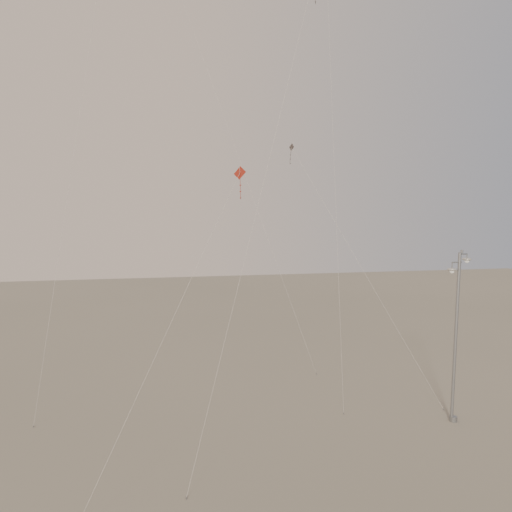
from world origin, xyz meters
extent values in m
plane|color=gray|center=(0.00, 0.00, 0.00)|extent=(160.00, 160.00, 0.00)
cylinder|color=gray|center=(9.16, 1.77, 0.15)|extent=(0.44, 0.44, 0.30)
cylinder|color=gray|center=(9.16, 1.77, 4.85)|extent=(0.43, 0.18, 9.70)
cylinder|color=gray|center=(9.41, 1.77, 9.75)|extent=(0.14, 0.14, 0.18)
cylinder|color=gray|center=(9.64, 1.86, 9.60)|extent=(0.49, 0.24, 0.07)
cylinder|color=gray|center=(9.88, 1.95, 9.45)|extent=(0.06, 0.06, 0.30)
ellipsoid|color=#BCBBB6|center=(9.88, 1.95, 9.30)|extent=(0.52, 0.52, 0.18)
cylinder|color=gray|center=(9.11, 1.78, 9.15)|extent=(0.60, 0.07, 0.07)
cylinder|color=gray|center=(8.81, 1.78, 8.95)|extent=(0.06, 0.06, 0.40)
ellipsoid|color=#BCBBB6|center=(8.81, 1.78, 8.75)|extent=(0.52, 0.52, 0.18)
cylinder|color=beige|center=(-11.32, 9.40, 18.64)|extent=(5.44, 5.47, 37.17)
cylinder|color=gray|center=(-14.03, 6.67, 0.05)|extent=(0.06, 0.06, 0.10)
cylinder|color=beige|center=(-2.13, 1.90, 13.14)|extent=(8.82, 9.00, 26.18)
cylinder|color=gray|center=(-6.53, -2.59, 0.05)|extent=(0.06, 0.06, 0.10)
cylinder|color=beige|center=(5.02, 9.94, 16.99)|extent=(3.07, 11.41, 33.88)
cylinder|color=gray|center=(3.49, 4.24, 0.05)|extent=(0.06, 0.06, 0.10)
cube|color=maroon|center=(-2.97, 3.37, 13.97)|extent=(0.58, 0.43, 0.69)
cylinder|color=maroon|center=(-2.91, 3.50, 13.14)|extent=(0.09, 0.17, 1.06)
cylinder|color=beige|center=(-6.91, -0.57, 7.01)|extent=(7.91, 7.89, 13.93)
cube|color=#2F2827|center=(4.16, 16.57, 17.45)|extent=(0.20, 0.66, 0.65)
cylinder|color=#2F2827|center=(4.04, 16.49, 16.60)|extent=(0.16, 0.12, 1.10)
cylinder|color=beige|center=(6.90, 9.97, 8.75)|extent=(5.49, 13.21, 17.40)
cylinder|color=gray|center=(9.63, 3.37, 0.05)|extent=(0.06, 0.06, 0.10)
cylinder|color=beige|center=(0.01, 18.99, 17.51)|extent=(9.35, 14.19, 34.92)
cylinder|color=gray|center=(4.67, 11.90, 0.05)|extent=(0.06, 0.06, 0.10)
camera|label=1|loc=(-8.50, -22.49, 11.44)|focal=35.00mm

